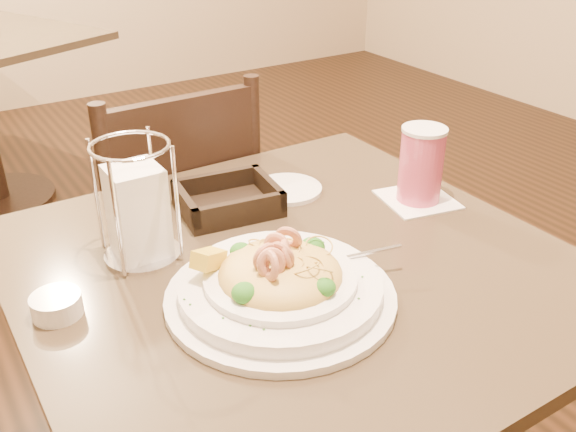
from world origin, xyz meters
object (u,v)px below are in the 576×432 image
drink_glass (421,165)px  butter_ramekin (57,305)px  main_table (294,368)px  pasta_bowl (280,283)px  side_plate (287,189)px  bread_basket (228,201)px  napkin_caddy (137,210)px  dining_chair_near (170,239)px

drink_glass → butter_ramekin: size_ratio=2.14×
main_table → pasta_bowl: size_ratio=2.26×
pasta_bowl → drink_glass: drink_glass is taller
main_table → side_plate: (0.14, 0.24, 0.24)m
side_plate → drink_glass: bearing=-41.7°
bread_basket → butter_ramekin: size_ratio=2.72×
napkin_caddy → side_plate: size_ratio=1.44×
main_table → napkin_caddy: (-0.21, 0.16, 0.33)m
main_table → napkin_caddy: size_ratio=4.27×
drink_glass → butter_ramekin: bearing=179.5°
drink_glass → pasta_bowl: bearing=-161.1°
bread_basket → side_plate: bread_basket is taller
napkin_caddy → drink_glass: bearing=-10.1°
drink_glass → bread_basket: bearing=153.8°
bread_basket → main_table: bearing=-88.8°
main_table → butter_ramekin: 0.46m
drink_glass → dining_chair_near: bearing=121.8°
napkin_caddy → butter_ramekin: (-0.17, -0.09, -0.07)m
bread_basket → side_plate: bearing=3.9°
dining_chair_near → main_table: bearing=88.1°
dining_chair_near → butter_ramekin: dining_chair_near is taller
dining_chair_near → napkin_caddy: bearing=62.4°
bread_basket → napkin_caddy: napkin_caddy is taller
dining_chair_near → bread_basket: dining_chair_near is taller
pasta_bowl → bread_basket: bearing=76.5°
pasta_bowl → butter_ramekin: size_ratio=5.24×
main_table → side_plate: side_plate is taller
butter_ramekin → side_plate: bearing=18.4°
napkin_caddy → bread_basket: bearing=19.2°
pasta_bowl → side_plate: bearing=55.9°
bread_basket → napkin_caddy: 0.23m
napkin_caddy → dining_chair_near: bearing=63.7°
main_table → dining_chair_near: 0.60m
pasta_bowl → napkin_caddy: bearing=118.4°
dining_chair_near → bread_basket: bearing=86.9°
side_plate → butter_ramekin: bearing=-161.6°
side_plate → butter_ramekin: 0.55m
dining_chair_near → pasta_bowl: dining_chair_near is taller
pasta_bowl → drink_glass: (0.42, 0.14, 0.04)m
drink_glass → napkin_caddy: napkin_caddy is taller
butter_ramekin → drink_glass: bearing=-0.5°
main_table → dining_chair_near: size_ratio=0.97×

